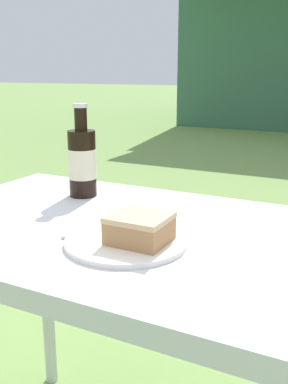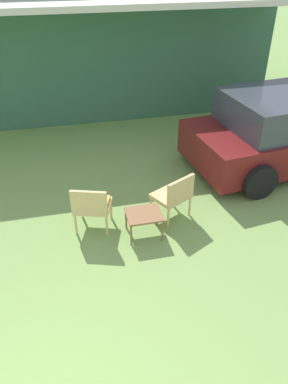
{
  "view_description": "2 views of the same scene",
  "coord_description": "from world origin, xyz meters",
  "views": [
    {
      "loc": [
        0.45,
        -0.77,
        1.04
      ],
      "look_at": [
        0.0,
        0.1,
        0.78
      ],
      "focal_mm": 42.0,
      "sensor_mm": 36.0,
      "label": 1
    },
    {
      "loc": [
        0.63,
        -1.38,
        3.71
      ],
      "look_at": [
        1.57,
        2.72,
        0.9
      ],
      "focal_mm": 35.0,
      "sensor_mm": 36.0,
      "label": 2
    }
  ],
  "objects": [
    {
      "name": "cola_bottle_near",
      "position": [
        -0.21,
        0.16,
        0.82
      ],
      "size": [
        0.07,
        0.07,
        0.24
      ],
      "color": "black",
      "rests_on": "patio_table"
    },
    {
      "name": "patio_table",
      "position": [
        0.0,
        0.0,
        0.65
      ],
      "size": [
        0.98,
        0.62,
        0.73
      ],
      "color": "silver",
      "rests_on": "ground_plane"
    },
    {
      "name": "fork",
      "position": [
        0.02,
        -0.09,
        0.73
      ],
      "size": [
        0.17,
        0.06,
        0.01
      ],
      "color": "silver",
      "rests_on": "patio_table"
    },
    {
      "name": "cake_on_plate",
      "position": [
        0.07,
        -0.09,
        0.75
      ],
      "size": [
        0.23,
        0.23,
        0.06
      ],
      "color": "white",
      "rests_on": "patio_table"
    }
  ]
}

